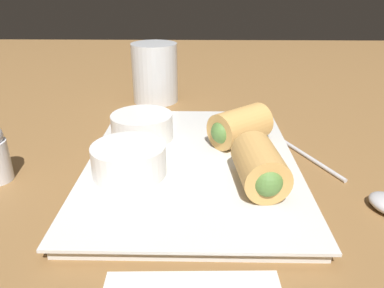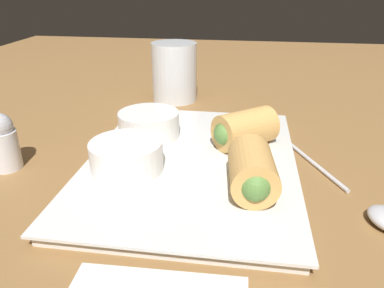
# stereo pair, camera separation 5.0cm
# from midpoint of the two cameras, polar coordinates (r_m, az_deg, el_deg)

# --- Properties ---
(table_surface) EXTENTS (1.80, 1.40, 0.02)m
(table_surface) POSITION_cam_midpoint_polar(r_m,az_deg,el_deg) (0.47, -4.59, -3.83)
(table_surface) COLOR olive
(table_surface) RESTS_ON ground
(serving_plate) EXTENTS (0.32, 0.24, 0.01)m
(serving_plate) POSITION_cam_midpoint_polar(r_m,az_deg,el_deg) (0.44, -3.27, -3.12)
(serving_plate) COLOR silver
(serving_plate) RESTS_ON table_surface
(roll_front_left) EXTENTS (0.08, 0.05, 0.05)m
(roll_front_left) POSITION_cam_midpoint_polar(r_m,az_deg,el_deg) (0.37, 6.62, -3.76)
(roll_front_left) COLOR #DBA356
(roll_front_left) RESTS_ON serving_plate
(roll_front_right) EXTENTS (0.08, 0.08, 0.05)m
(roll_front_right) POSITION_cam_midpoint_polar(r_m,az_deg,el_deg) (0.46, 3.95, 2.55)
(roll_front_right) COLOR #DBA356
(roll_front_right) RESTS_ON serving_plate
(dipping_bowl_near) EXTENTS (0.08, 0.08, 0.03)m
(dipping_bowl_near) POSITION_cam_midpoint_polar(r_m,az_deg,el_deg) (0.40, -13.12, -2.29)
(dipping_bowl_near) COLOR white
(dipping_bowl_near) RESTS_ON serving_plate
(dipping_bowl_far) EXTENTS (0.08, 0.08, 0.03)m
(dipping_bowl_far) POSITION_cam_midpoint_polar(r_m,az_deg,el_deg) (0.49, -10.55, 2.72)
(dipping_bowl_far) COLOR white
(dipping_bowl_far) RESTS_ON serving_plate
(spoon) EXTENTS (0.19, 0.10, 0.01)m
(spoon) POSITION_cam_midpoint_polar(r_m,az_deg,el_deg) (0.41, 23.18, -7.45)
(spoon) COLOR silver
(spoon) RESTS_ON table_surface
(drinking_glass) EXTENTS (0.08, 0.08, 0.10)m
(drinking_glass) POSITION_cam_midpoint_polar(r_m,az_deg,el_deg) (0.67, -7.84, 10.66)
(drinking_glass) COLOR silver
(drinking_glass) RESTS_ON table_surface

